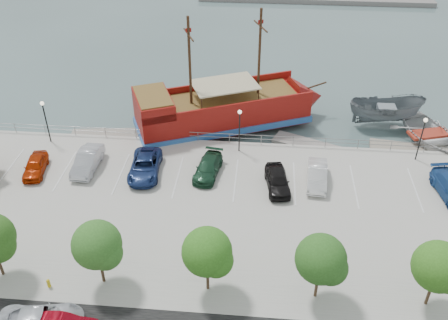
{
  "coord_description": "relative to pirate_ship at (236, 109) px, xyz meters",
  "views": [
    {
      "loc": [
        2.01,
        -31.92,
        25.77
      ],
      "look_at": [
        -1.0,
        2.0,
        2.0
      ],
      "focal_mm": 40.0,
      "sensor_mm": 36.0,
      "label": 1
    }
  ],
  "objects": [
    {
      "name": "tree_d",
      "position": [
        -0.18,
        -22.53,
        2.17
      ],
      "size": [
        3.3,
        3.2,
        5.0
      ],
      "color": "#473321",
      "rests_on": "sidewalk"
    },
    {
      "name": "parked_car_d",
      "position": [
        -1.76,
        -9.8,
        -0.45
      ],
      "size": [
        2.54,
        4.85,
        1.34
      ],
      "primitive_type": "imported",
      "rotation": [
        0.0,
        0.0,
        -0.15
      ],
      "color": "#173C26",
      "rests_on": "land_slab"
    },
    {
      "name": "lamp_post_right",
      "position": [
        16.68,
        -5.95,
        1.81
      ],
      "size": [
        0.36,
        0.36,
        4.28
      ],
      "color": "black",
      "rests_on": "land_slab"
    },
    {
      "name": "tree_e",
      "position": [
        6.82,
        -22.53,
        2.17
      ],
      "size": [
        3.3,
        3.2,
        5.0
      ],
      "color": "#473321",
      "rests_on": "sidewalk"
    },
    {
      "name": "dock_mid",
      "position": [
        7.3,
        -3.25,
        -1.93
      ],
      "size": [
        7.19,
        4.55,
        0.4
      ],
      "primitive_type": "cube",
      "rotation": [
        0.0,
        0.0,
        -0.4
      ],
      "color": "gray",
      "rests_on": "ground"
    },
    {
      "name": "parked_car_b",
      "position": [
        -12.37,
        -9.91,
        -0.33
      ],
      "size": [
        1.8,
        4.85,
        1.58
      ],
      "primitive_type": "imported",
      "rotation": [
        0.0,
        0.0,
        -0.03
      ],
      "color": "#AEB0B7",
      "rests_on": "land_slab"
    },
    {
      "name": "parked_car_f",
      "position": [
        7.52,
        -10.21,
        -0.38
      ],
      "size": [
        1.88,
        4.64,
        1.5
      ],
      "primitive_type": "imported",
      "rotation": [
        0.0,
        0.0,
        -0.07
      ],
      "color": "white",
      "rests_on": "land_slab"
    },
    {
      "name": "parked_car_a",
      "position": [
        -16.7,
        -10.87,
        -0.44
      ],
      "size": [
        2.24,
        4.25,
        1.38
      ],
      "primitive_type": "imported",
      "rotation": [
        0.0,
        0.0,
        0.16
      ],
      "color": "#A82502",
      "rests_on": "land_slab"
    },
    {
      "name": "seawall_railing",
      "position": [
        0.68,
        -4.65,
        -0.6
      ],
      "size": [
        50.0,
        0.06,
        1.0
      ],
      "color": "gray",
      "rests_on": "land_slab"
    },
    {
      "name": "ground",
      "position": [
        0.68,
        -12.45,
        -2.12
      ],
      "size": [
        160.0,
        160.0,
        0.0
      ],
      "primitive_type": "plane",
      "color": "#405555"
    },
    {
      "name": "tree_c",
      "position": [
        -7.18,
        -22.53,
        2.17
      ],
      "size": [
        3.3,
        3.2,
        5.0
      ],
      "color": "#473321",
      "rests_on": "sidewalk"
    },
    {
      "name": "patrol_boat",
      "position": [
        15.27,
        1.62,
        -0.64
      ],
      "size": [
        7.87,
        3.54,
        2.96
      ],
      "primitive_type": "imported",
      "rotation": [
        0.0,
        0.0,
        1.66
      ],
      "color": "slate",
      "rests_on": "ground"
    },
    {
      "name": "parked_car_e",
      "position": [
        4.19,
        -11.2,
        -0.36
      ],
      "size": [
        2.45,
        4.71,
        1.53
      ],
      "primitive_type": "imported",
      "rotation": [
        0.0,
        0.0,
        0.15
      ],
      "color": "black",
      "rests_on": "land_slab"
    },
    {
      "name": "parked_car_c",
      "position": [
        -7.19,
        -10.19,
        -0.38
      ],
      "size": [
        2.86,
        5.55,
        1.5
      ],
      "primitive_type": "imported",
      "rotation": [
        0.0,
        0.0,
        0.07
      ],
      "color": "navy",
      "rests_on": "land_slab"
    },
    {
      "name": "pirate_ship",
      "position": [
        0.0,
        0.0,
        0.0
      ],
      "size": [
        20.3,
        12.76,
        12.69
      ],
      "rotation": [
        0.0,
        0.0,
        0.41
      ],
      "color": "maroon",
      "rests_on": "ground"
    },
    {
      "name": "tree_f",
      "position": [
        13.82,
        -22.53,
        2.17
      ],
      "size": [
        3.3,
        3.2,
        5.0
      ],
      "color": "#473321",
      "rests_on": "sidewalk"
    },
    {
      "name": "dock_east",
      "position": [
        16.92,
        -3.25,
        -1.91
      ],
      "size": [
        7.65,
        3.1,
        0.42
      ],
      "primitive_type": "cube",
      "rotation": [
        0.0,
        0.0,
        -0.13
      ],
      "color": "gray",
      "rests_on": "ground"
    },
    {
      "name": "lamp_post_mid",
      "position": [
        0.68,
        -5.95,
        1.81
      ],
      "size": [
        0.36,
        0.36,
        4.28
      ],
      "color": "black",
      "rests_on": "land_slab"
    },
    {
      "name": "lamp_post_left",
      "position": [
        -17.32,
        -5.95,
        1.81
      ],
      "size": [
        0.36,
        0.36,
        4.28
      ],
      "color": "black",
      "rests_on": "land_slab"
    },
    {
      "name": "sidewalk",
      "position": [
        0.68,
        -22.45,
        -1.11
      ],
      "size": [
        100.0,
        4.0,
        0.05
      ],
      "primitive_type": "cube",
      "color": "#A19F98",
      "rests_on": "land_slab"
    },
    {
      "name": "speedboat",
      "position": [
        18.97,
        -1.5,
        -1.31
      ],
      "size": [
        7.62,
        9.13,
        1.63
      ],
      "primitive_type": "imported",
      "rotation": [
        0.0,
        0.0,
        0.29
      ],
      "color": "silver",
      "rests_on": "ground"
    },
    {
      "name": "dock_west",
      "position": [
        -12.49,
        -3.25,
        -1.91
      ],
      "size": [
        7.8,
        3.07,
        0.43
      ],
      "primitive_type": "cube",
      "rotation": [
        0.0,
        0.0,
        0.12
      ],
      "color": "gray",
      "rests_on": "ground"
    },
    {
      "name": "fire_hydrant",
      "position": [
        -10.78,
        -23.25,
        -0.74
      ],
      "size": [
        0.24,
        0.24,
        0.7
      ],
      "rotation": [
        0.0,
        0.0,
        0.17
      ],
      "color": "gold",
      "rests_on": "sidewalk"
    },
    {
      "name": "far_shore",
      "position": [
        10.68,
        42.55,
        -1.72
      ],
      "size": [
        40.0,
        3.0,
        0.8
      ],
      "primitive_type": "cube",
      "color": "gray",
      "rests_on": "ground"
    }
  ]
}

